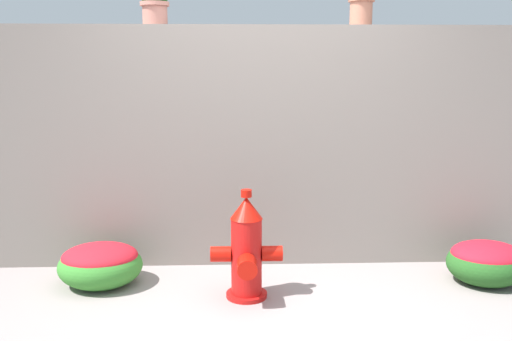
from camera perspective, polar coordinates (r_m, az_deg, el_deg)
ground_plane at (r=3.72m, az=1.17°, el=-14.63°), size 24.00×24.00×0.00m
stone_wall at (r=4.54m, az=0.38°, el=2.49°), size 5.16×0.32×1.89m
fire_hydrant at (r=3.88m, az=-0.97°, el=-8.18°), size 0.50×0.40×0.76m
flower_bush_left at (r=4.31m, az=-15.53°, el=-9.04°), size 0.61×0.55×0.32m
flower_bush_right at (r=4.53m, az=22.38°, el=-8.47°), size 0.58×0.52×0.32m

